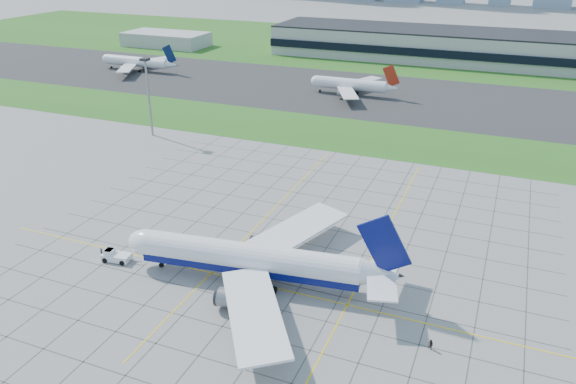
{
  "coord_description": "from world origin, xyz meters",
  "views": [
    {
      "loc": [
        39.76,
        -83.55,
        60.68
      ],
      "look_at": [
        -4.74,
        25.32,
        7.0
      ],
      "focal_mm": 35.0,
      "sensor_mm": 36.0,
      "label": 1
    }
  ],
  "objects_px": {
    "crew_near": "(102,252)",
    "distant_jet_1": "(352,84)",
    "distant_jet_0": "(137,62)",
    "airliner": "(252,259)",
    "crew_far": "(431,345)",
    "pushback_tug": "(115,256)",
    "light_mast": "(148,87)"
  },
  "relations": [
    {
      "from": "airliner",
      "to": "distant_jet_0",
      "type": "distance_m",
      "value": 198.11
    },
    {
      "from": "light_mast",
      "to": "distant_jet_0",
      "type": "height_order",
      "value": "light_mast"
    },
    {
      "from": "distant_jet_1",
      "to": "pushback_tug",
      "type": "bearing_deg",
      "value": -92.91
    },
    {
      "from": "distant_jet_0",
      "to": "light_mast",
      "type": "bearing_deg",
      "value": -51.47
    },
    {
      "from": "light_mast",
      "to": "crew_near",
      "type": "distance_m",
      "value": 79.6
    },
    {
      "from": "crew_near",
      "to": "distant_jet_0",
      "type": "distance_m",
      "value": 180.19
    },
    {
      "from": "crew_far",
      "to": "distant_jet_0",
      "type": "height_order",
      "value": "distant_jet_0"
    },
    {
      "from": "crew_far",
      "to": "distant_jet_0",
      "type": "relative_size",
      "value": 0.04
    },
    {
      "from": "crew_near",
      "to": "distant_jet_1",
      "type": "bearing_deg",
      "value": 12.64
    },
    {
      "from": "light_mast",
      "to": "distant_jet_0",
      "type": "relative_size",
      "value": 0.6
    },
    {
      "from": "airliner",
      "to": "distant_jet_0",
      "type": "xyz_separation_m",
      "value": [
        -132.93,
        146.9,
        -0.3
      ]
    },
    {
      "from": "pushback_tug",
      "to": "airliner",
      "type": "bearing_deg",
      "value": 0.16
    },
    {
      "from": "crew_far",
      "to": "distant_jet_1",
      "type": "distance_m",
      "value": 159.64
    },
    {
      "from": "pushback_tug",
      "to": "distant_jet_0",
      "type": "height_order",
      "value": "distant_jet_0"
    },
    {
      "from": "crew_near",
      "to": "crew_far",
      "type": "height_order",
      "value": "crew_far"
    },
    {
      "from": "crew_near",
      "to": "crew_far",
      "type": "bearing_deg",
      "value": -76.1
    },
    {
      "from": "pushback_tug",
      "to": "distant_jet_1",
      "type": "bearing_deg",
      "value": 79.61
    },
    {
      "from": "airliner",
      "to": "crew_near",
      "type": "xyz_separation_m",
      "value": [
        -33.36,
        -3.24,
        -3.97
      ]
    },
    {
      "from": "crew_near",
      "to": "distant_jet_1",
      "type": "xyz_separation_m",
      "value": [
        11.49,
        145.21,
        3.67
      ]
    },
    {
      "from": "pushback_tug",
      "to": "distant_jet_0",
      "type": "distance_m",
      "value": 183.03
    },
    {
      "from": "distant_jet_0",
      "to": "airliner",
      "type": "bearing_deg",
      "value": -47.86
    },
    {
      "from": "airliner",
      "to": "pushback_tug",
      "type": "bearing_deg",
      "value": -179.84
    },
    {
      "from": "light_mast",
      "to": "airliner",
      "type": "bearing_deg",
      "value": -43.97
    },
    {
      "from": "airliner",
      "to": "crew_near",
      "type": "bearing_deg",
      "value": 178.07
    },
    {
      "from": "airliner",
      "to": "crew_far",
      "type": "relative_size",
      "value": 29.59
    },
    {
      "from": "light_mast",
      "to": "distant_jet_0",
      "type": "distance_m",
      "value": 103.62
    },
    {
      "from": "light_mast",
      "to": "pushback_tug",
      "type": "height_order",
      "value": "light_mast"
    },
    {
      "from": "airliner",
      "to": "pushback_tug",
      "type": "distance_m",
      "value": 29.79
    },
    {
      "from": "distant_jet_0",
      "to": "distant_jet_1",
      "type": "bearing_deg",
      "value": -2.54
    },
    {
      "from": "light_mast",
      "to": "crew_far",
      "type": "xyz_separation_m",
      "value": [
        103.85,
        -73.5,
        -15.24
      ]
    },
    {
      "from": "pushback_tug",
      "to": "distant_jet_1",
      "type": "relative_size",
      "value": 0.2
    },
    {
      "from": "light_mast",
      "to": "distant_jet_0",
      "type": "xyz_separation_m",
      "value": [
        -64.14,
        80.54,
        -11.69
      ]
    }
  ]
}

